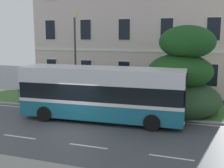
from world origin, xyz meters
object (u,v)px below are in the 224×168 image
Objects in this scene: georgian_townhouse at (139,15)px; evergreen_tree at (181,81)px; street_lamp_post at (75,53)px; single_decker_bus at (102,93)px.

georgian_townhouse is 12.25m from evergreen_tree.
georgian_townhouse is 11.00m from street_lamp_post.
evergreen_tree is at bearing 3.69° from street_lamp_post.
georgian_townhouse is at bearing 119.06° from evergreen_tree.
evergreen_tree is (5.43, -9.77, -5.01)m from georgian_townhouse.
single_decker_bus is (-4.46, -3.31, -0.53)m from evergreen_tree.
evergreen_tree is 0.92× the size of street_lamp_post.
georgian_townhouse is 1.80× the size of single_decker_bus.
street_lamp_post is (-3.18, 2.81, 2.26)m from single_decker_bus.
georgian_townhouse reaches higher than street_lamp_post.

